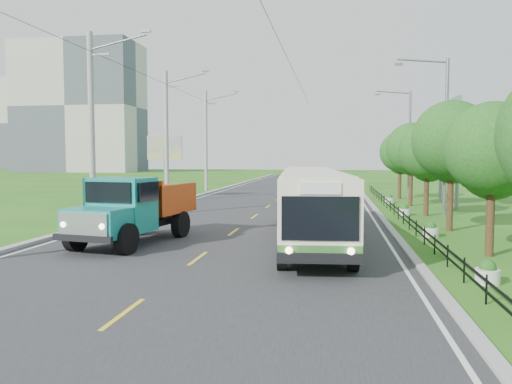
% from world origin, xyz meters
% --- Properties ---
extents(ground, '(240.00, 240.00, 0.00)m').
position_xyz_m(ground, '(0.00, 0.00, 0.00)').
color(ground, '#235A15').
rests_on(ground, ground).
extents(road, '(14.00, 120.00, 0.02)m').
position_xyz_m(road, '(0.00, 20.00, 0.01)').
color(road, '#28282B').
rests_on(road, ground).
extents(curb_left, '(0.40, 120.00, 0.15)m').
position_xyz_m(curb_left, '(-7.20, 20.00, 0.07)').
color(curb_left, '#9E9E99').
rests_on(curb_left, ground).
extents(curb_right, '(0.30, 120.00, 0.10)m').
position_xyz_m(curb_right, '(7.15, 20.00, 0.05)').
color(curb_right, '#9E9E99').
rests_on(curb_right, ground).
extents(edge_line_left, '(0.12, 120.00, 0.00)m').
position_xyz_m(edge_line_left, '(-6.65, 20.00, 0.02)').
color(edge_line_left, silver).
rests_on(edge_line_left, road).
extents(edge_line_right, '(0.12, 120.00, 0.00)m').
position_xyz_m(edge_line_right, '(6.65, 20.00, 0.02)').
color(edge_line_right, silver).
rests_on(edge_line_right, road).
extents(centre_dash, '(0.12, 2.20, 0.00)m').
position_xyz_m(centre_dash, '(0.00, 0.00, 0.02)').
color(centre_dash, yellow).
rests_on(centre_dash, road).
extents(railing_right, '(0.04, 40.00, 0.60)m').
position_xyz_m(railing_right, '(8.00, 14.00, 0.30)').
color(railing_right, black).
rests_on(railing_right, ground).
extents(pole_near, '(3.51, 0.32, 10.00)m').
position_xyz_m(pole_near, '(-8.26, 9.00, 5.09)').
color(pole_near, gray).
rests_on(pole_near, ground).
extents(pole_mid, '(3.51, 0.32, 10.00)m').
position_xyz_m(pole_mid, '(-8.26, 21.00, 5.09)').
color(pole_mid, gray).
rests_on(pole_mid, ground).
extents(pole_far, '(3.51, 0.32, 10.00)m').
position_xyz_m(pole_far, '(-8.26, 33.00, 5.09)').
color(pole_far, gray).
rests_on(pole_far, ground).
extents(tree_second, '(3.18, 3.26, 5.30)m').
position_xyz_m(tree_second, '(9.86, 2.14, 3.52)').
color(tree_second, '#382314').
rests_on(tree_second, ground).
extents(tree_third, '(3.60, 3.62, 6.00)m').
position_xyz_m(tree_third, '(9.86, 8.14, 3.99)').
color(tree_third, '#382314').
rests_on(tree_third, ground).
extents(tree_fourth, '(3.24, 3.31, 5.40)m').
position_xyz_m(tree_fourth, '(9.86, 14.14, 3.59)').
color(tree_fourth, '#382314').
rests_on(tree_fourth, ground).
extents(tree_fifth, '(3.48, 3.52, 5.80)m').
position_xyz_m(tree_fifth, '(9.86, 20.14, 3.85)').
color(tree_fifth, '#382314').
rests_on(tree_fifth, ground).
extents(tree_back, '(3.30, 3.36, 5.50)m').
position_xyz_m(tree_back, '(9.86, 26.14, 3.65)').
color(tree_back, '#382314').
rests_on(tree_back, ground).
extents(streetlight_mid, '(3.02, 0.20, 9.07)m').
position_xyz_m(streetlight_mid, '(10.64, 14.00, 4.90)').
color(streetlight_mid, slate).
rests_on(streetlight_mid, ground).
extents(streetlight_far, '(3.02, 0.20, 9.07)m').
position_xyz_m(streetlight_far, '(10.64, 28.00, 4.90)').
color(streetlight_far, slate).
rests_on(streetlight_far, ground).
extents(planter_front, '(0.64, 0.64, 0.67)m').
position_xyz_m(planter_front, '(8.60, -2.00, 0.29)').
color(planter_front, silver).
rests_on(planter_front, ground).
extents(planter_near, '(0.64, 0.64, 0.67)m').
position_xyz_m(planter_near, '(8.60, 6.00, 0.29)').
color(planter_near, silver).
rests_on(planter_near, ground).
extents(planter_mid, '(0.64, 0.64, 0.67)m').
position_xyz_m(planter_mid, '(8.60, 14.00, 0.29)').
color(planter_mid, silver).
rests_on(planter_mid, ground).
extents(planter_far, '(0.64, 0.64, 0.67)m').
position_xyz_m(planter_far, '(8.60, 22.00, 0.29)').
color(planter_far, silver).
rests_on(planter_far, ground).
extents(billboard_left, '(3.00, 0.20, 5.20)m').
position_xyz_m(billboard_left, '(-9.50, 24.00, 3.87)').
color(billboard_left, slate).
rests_on(billboard_left, ground).
extents(billboard_right, '(0.24, 6.00, 7.30)m').
position_xyz_m(billboard_right, '(12.30, 20.00, 5.34)').
color(billboard_right, slate).
rests_on(billboard_right, ground).
extents(apartment_near, '(28.00, 14.00, 30.00)m').
position_xyz_m(apartment_near, '(-55.00, 95.00, 15.00)').
color(apartment_near, '#B7B2A3').
rests_on(apartment_near, ground).
extents(apartment_far, '(24.00, 14.00, 26.00)m').
position_xyz_m(apartment_far, '(-80.00, 120.00, 13.00)').
color(apartment_far, '#B7B2A3').
rests_on(apartment_far, ground).
extents(bus, '(3.49, 14.64, 2.80)m').
position_xyz_m(bus, '(3.54, 4.73, 1.68)').
color(bus, '#346D2B').
rests_on(bus, ground).
extents(dump_truck, '(3.40, 6.58, 2.64)m').
position_xyz_m(dump_truck, '(-3.31, 2.58, 1.49)').
color(dump_truck, '#15827B').
rests_on(dump_truck, ground).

